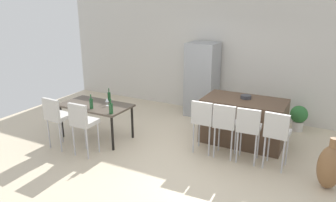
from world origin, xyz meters
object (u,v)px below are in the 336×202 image
Objects in this scene: kitchen_island at (243,121)px; bar_chair_far at (277,131)px; wine_bottle_far at (109,97)px; potted_plant at (299,116)px; fruit_bowl at (246,97)px; wine_bottle_left at (111,108)px; dining_chair_near at (56,115)px; bar_chair_left at (204,118)px; floor_vase at (329,167)px; wine_bottle_middle at (91,103)px; refrigerator at (202,79)px; bar_chair_middle at (225,122)px; bar_chair_right at (249,126)px; dining_chair_far at (82,121)px; wine_glass_right at (107,100)px; dining_table at (96,108)px.

bar_chair_far reaches higher than kitchen_island.
potted_plant is at bearing 30.28° from wine_bottle_far.
fruit_bowl is (-0.79, 0.91, 0.26)m from bar_chair_far.
fruit_bowl is 1.58m from potted_plant.
kitchen_island is at bearing 35.11° from wine_bottle_left.
bar_chair_far is 1.00× the size of dining_chair_near.
bar_chair_left is 2.23m from floor_vase.
potted_plant is at bearing 53.53° from bar_chair_left.
wine_bottle_middle is at bearing -174.80° from floor_vase.
refrigerator is at bearing 74.13° from wine_bottle_left.
bar_chair_far is at bearing 1.64° from wine_bottle_far.
kitchen_island is 1.51m from potted_plant.
bar_chair_middle is 2.30m from potted_plant.
fruit_bowl is at bearing 92.17° from kitchen_island.
fruit_bowl is (-0.31, 0.91, 0.26)m from bar_chair_right.
bar_chair_right is (0.85, 0.00, 0.00)m from bar_chair_left.
bar_chair_left reaches higher than kitchen_island.
wine_bottle_middle reaches higher than floor_vase.
dining_chair_far is 0.58m from wine_bottle_left.
bar_chair_middle is at bearing 2.22° from wine_bottle_far.
wine_glass_right is at bearing -174.16° from bar_chair_far.
bar_chair_right is at bearing -107.53° from potted_plant.
potted_plant is at bearing 85.64° from bar_chair_far.
bar_chair_left is 1.77m from wine_bottle_left.
kitchen_island is at bearing -40.18° from refrigerator.
dining_table is (-3.11, -0.39, -0.03)m from bar_chair_right.
wine_glass_right is at bearing -155.14° from kitchen_island.
wine_glass_right is at bearing 54.20° from dining_chair_near.
bar_chair_middle is at bearing 0.01° from bar_chair_left.
dining_chair_far reaches higher than kitchen_island.
dining_chair_near is at bearing -163.54° from bar_chair_far.
kitchen_island is 5.54× the size of wine_bottle_middle.
refrigerator is (1.73, 3.18, 0.22)m from dining_chair_near.
dining_chair_near is (-3.13, -2.00, 0.24)m from kitchen_island.
wine_glass_right reaches higher than dining_table.
dining_chair_near is 5.18m from potted_plant.
bar_chair_far reaches higher than dining_table.
wine_bottle_far is at bearing 130.31° from wine_bottle_left.
dining_table is 4.46m from potted_plant.
bar_chair_middle is 2.45m from wine_glass_right.
refrigerator is at bearing 59.88° from dining_table.
fruit_bowl is at bearing 59.11° from bar_chair_left.
wine_bottle_middle is at bearing -93.71° from wine_bottle_far.
wine_glass_right reaches higher than potted_plant.
wine_bottle_middle is at bearing -116.21° from refrigerator.
wine_glass_right is 2.62m from refrigerator.
floor_vase is at bearing -33.16° from kitchen_island.
floor_vase is at bearing -72.66° from potted_plant.
bar_chair_right is 1.00× the size of dining_chair_far.
fruit_bowl is (2.70, 1.54, 0.11)m from wine_bottle_middle.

